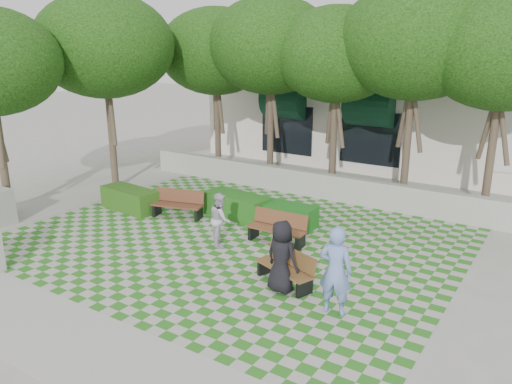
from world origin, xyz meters
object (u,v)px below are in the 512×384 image
Objects in this scene: bench_west at (178,204)px; person_dark at (282,257)px; hedge_midleft at (237,206)px; hedge_west at (130,199)px; person_white at (221,219)px; hedge_midright at (285,215)px; bench_mid at (278,228)px; bench_east at (286,268)px; person_blue at (335,271)px.

person_dark is (5.33, -2.55, 0.41)m from bench_west.
hedge_west is (-3.44, -1.35, -0.01)m from hedge_midleft.
person_white is at bearing -66.04° from hedge_midleft.
bench_mid is at bearing -68.48° from hedge_midright.
hedge_midleft is (1.61, 1.02, -0.04)m from bench_west.
hedge_west is at bearing -175.08° from bench_east.
person_dark reaches higher than bench_east.
hedge_midleft is 1.32× the size of person_dark.
bench_mid is at bearing -17.32° from bench_west.
person_white is (0.94, -2.12, 0.36)m from hedge_midleft.
bench_east reaches higher than hedge_midright.
bench_east is 0.85× the size of hedge_midright.
hedge_midright is 0.88× the size of hedge_midleft.
bench_east is 0.59m from person_dark.
person_white is (4.39, -0.77, 0.38)m from hedge_west.
bench_mid is at bearing 2.09° from hedge_west.
bench_mid is 2.90m from person_dark.
hedge_midleft is at bearing 16.94° from bench_west.
person_white is at bearing -106.84° from hedge_midright.
hedge_midright is 1.66m from hedge_midleft.
person_white is at bearing -17.38° from person_dark.
person_dark is at bearing -43.74° from hedge_midleft.
person_dark is (7.17, -2.21, 0.46)m from hedge_west.
bench_west is at bearing 176.98° from bench_east.
hedge_midright is 1.02× the size of person_blue.
hedge_west is at bearing -23.57° from person_blue.
person_dark is (2.08, -3.77, 0.49)m from hedge_midright.
bench_east is 0.87× the size of person_blue.
bench_west is at bearing 10.25° from hedge_west.
bench_mid is 0.96× the size of bench_west.
bench_east is 0.99× the size of person_dark.
bench_mid is at bearing 144.94° from bench_east.
hedge_midleft is at bearing -16.34° from person_white.
person_blue is at bearing -49.03° from hedge_midright.
person_blue is at bearing -37.84° from bench_west.
person_blue is (1.49, -0.61, 0.55)m from bench_east.
person_blue is 1.14× the size of person_dark.
hedge_west is (-1.84, -0.33, -0.05)m from bench_west.
bench_east is 1.70m from person_blue.
hedge_midright is (-1.99, 3.39, -0.06)m from bench_east.
person_blue reaches higher than person_white.
bench_west is (-3.78, 0.13, -0.00)m from bench_mid.
person_white reaches higher than hedge_midright.
person_blue reaches higher than bench_mid.
person_dark reaches higher than bench_mid.
person_blue is 1.42m from person_dark.
hedge_midleft is (-2.18, 1.14, -0.04)m from bench_mid.
bench_mid is 5.63m from hedge_west.
bench_east is at bearing -14.53° from hedge_west.
bench_east is 0.97× the size of bench_mid.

